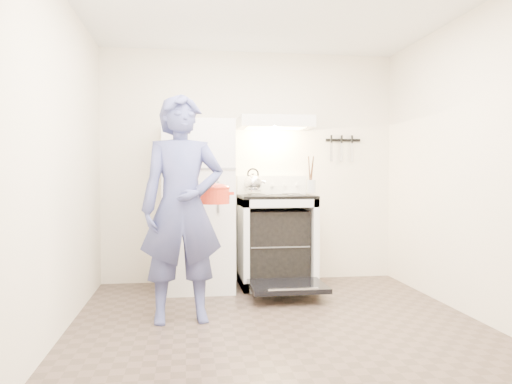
# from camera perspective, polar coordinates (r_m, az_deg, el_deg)

# --- Properties ---
(floor) EXTENTS (3.60, 3.60, 0.00)m
(floor) POSITION_cam_1_polar(r_m,az_deg,el_deg) (3.88, 2.92, -15.45)
(floor) COLOR #4C3C34
(floor) RESTS_ON ground
(back_wall) EXTENTS (3.20, 0.02, 2.50)m
(back_wall) POSITION_cam_1_polar(r_m,az_deg,el_deg) (5.48, -0.66, 2.90)
(back_wall) COLOR white
(back_wall) RESTS_ON ground
(refrigerator) EXTENTS (0.70, 0.70, 1.70)m
(refrigerator) POSITION_cam_1_polar(r_m,az_deg,el_deg) (5.10, -6.63, -1.54)
(refrigerator) COLOR white
(refrigerator) RESTS_ON floor
(stove_body) EXTENTS (0.76, 0.65, 0.92)m
(stove_body) POSITION_cam_1_polar(r_m,az_deg,el_deg) (5.24, 2.31, -5.71)
(stove_body) COLOR white
(stove_body) RESTS_ON floor
(cooktop) EXTENTS (0.76, 0.65, 0.03)m
(cooktop) POSITION_cam_1_polar(r_m,az_deg,el_deg) (5.20, 2.32, -0.52)
(cooktop) COLOR black
(cooktop) RESTS_ON stove_body
(backsplash) EXTENTS (0.76, 0.07, 0.20)m
(backsplash) POSITION_cam_1_polar(r_m,az_deg,el_deg) (5.48, 1.78, 0.81)
(backsplash) COLOR white
(backsplash) RESTS_ON cooktop
(oven_door) EXTENTS (0.70, 0.54, 0.04)m
(oven_door) POSITION_cam_1_polar(r_m,az_deg,el_deg) (4.73, 3.63, -10.70)
(oven_door) COLOR black
(oven_door) RESTS_ON floor
(oven_rack) EXTENTS (0.60, 0.52, 0.01)m
(oven_rack) POSITION_cam_1_polar(r_m,az_deg,el_deg) (5.25, 2.31, -5.93)
(oven_rack) COLOR gray
(oven_rack) RESTS_ON stove_body
(range_hood) EXTENTS (0.76, 0.50, 0.12)m
(range_hood) POSITION_cam_1_polar(r_m,az_deg,el_deg) (5.30, 2.18, 7.92)
(range_hood) COLOR white
(range_hood) RESTS_ON back_wall
(knife_strip) EXTENTS (0.40, 0.02, 0.03)m
(knife_strip) POSITION_cam_1_polar(r_m,az_deg,el_deg) (5.71, 9.92, 5.85)
(knife_strip) COLOR black
(knife_strip) RESTS_ON back_wall
(pizza_stone) EXTENTS (0.33, 0.33, 0.02)m
(pizza_stone) POSITION_cam_1_polar(r_m,az_deg,el_deg) (5.25, 1.29, -5.77)
(pizza_stone) COLOR #866647
(pizza_stone) RESTS_ON oven_rack
(tea_kettle) EXTENTS (0.23, 0.19, 0.28)m
(tea_kettle) POSITION_cam_1_polar(r_m,az_deg,el_deg) (5.25, -0.35, 1.20)
(tea_kettle) COLOR silver
(tea_kettle) RESTS_ON cooktop
(utensil_jar) EXTENTS (0.12, 0.12, 0.13)m
(utensil_jar) POSITION_cam_1_polar(r_m,az_deg,el_deg) (5.06, 6.30, 0.65)
(utensil_jar) COLOR silver
(utensil_jar) RESTS_ON cooktop
(person) EXTENTS (0.69, 0.49, 1.79)m
(person) POSITION_cam_1_polar(r_m,az_deg,el_deg) (3.97, -8.43, -1.87)
(person) COLOR navy
(person) RESTS_ON floor
(dutch_oven) EXTENTS (0.36, 0.29, 0.23)m
(dutch_oven) POSITION_cam_1_polar(r_m,az_deg,el_deg) (4.22, -4.99, -0.44)
(dutch_oven) COLOR red
(dutch_oven) RESTS_ON person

